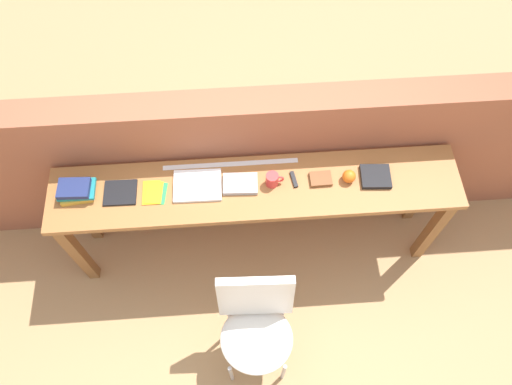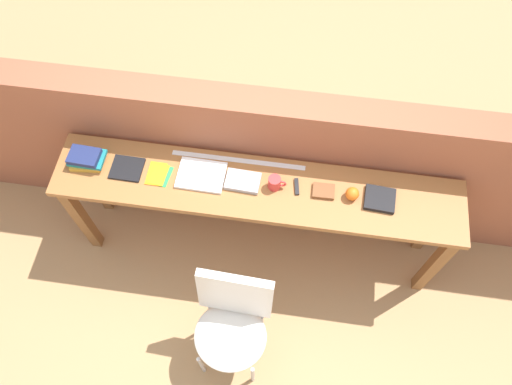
{
  "view_description": "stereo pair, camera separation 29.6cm",
  "coord_description": "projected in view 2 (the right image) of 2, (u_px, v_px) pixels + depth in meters",
  "views": [
    {
      "loc": [
        -0.1,
        -1.15,
        3.5
      ],
      "look_at": [
        0.0,
        0.25,
        0.9
      ],
      "focal_mm": 35.0,
      "sensor_mm": 36.0,
      "label": 1
    },
    {
      "loc": [
        0.2,
        -1.14,
        3.5
      ],
      "look_at": [
        0.0,
        0.25,
        0.9
      ],
      "focal_mm": 35.0,
      "sensor_mm": 36.0,
      "label": 2
    }
  ],
  "objects": [
    {
      "name": "chair_white_moulded",
      "position": [
        232.0,
        322.0,
        2.97
      ],
      "size": [
        0.46,
        0.47,
        0.89
      ],
      "color": "silver",
      "rests_on": "ground"
    },
    {
      "name": "brick_wall_back",
      "position": [
        264.0,
        161.0,
        3.37
      ],
      "size": [
        6.0,
        0.2,
        1.28
      ],
      "primitive_type": "cube",
      "color": "#935138",
      "rests_on": "ground"
    },
    {
      "name": "mug",
      "position": [
        275.0,
        183.0,
        2.96
      ],
      "size": [
        0.11,
        0.08,
        0.09
      ],
      "color": "red",
      "rests_on": "sideboard"
    },
    {
      "name": "magazine_cycling",
      "position": [
        127.0,
        168.0,
        3.05
      ],
      "size": [
        0.2,
        0.17,
        0.01
      ],
      "primitive_type": "cube",
      "rotation": [
        0.0,
        0.0,
        -0.02
      ],
      "color": "black",
      "rests_on": "sideboard"
    },
    {
      "name": "book_open_centre",
      "position": [
        201.0,
        175.0,
        3.03
      ],
      "size": [
        0.29,
        0.22,
        0.02
      ],
      "primitive_type": "cube",
      "rotation": [
        0.0,
        0.0,
        -0.02
      ],
      "color": "white",
      "rests_on": "sideboard"
    },
    {
      "name": "book_repair_rightmost",
      "position": [
        380.0,
        199.0,
        2.94
      ],
      "size": [
        0.19,
        0.17,
        0.03
      ],
      "primitive_type": "cube",
      "rotation": [
        0.0,
        0.0,
        -0.06
      ],
      "color": "black",
      "rests_on": "sideboard"
    },
    {
      "name": "book_stack_leftmost",
      "position": [
        86.0,
        159.0,
        3.04
      ],
      "size": [
        0.22,
        0.16,
        0.09
      ],
      "color": "gold",
      "rests_on": "sideboard"
    },
    {
      "name": "sports_ball_small",
      "position": [
        352.0,
        194.0,
        2.93
      ],
      "size": [
        0.08,
        0.08,
        0.08
      ],
      "primitive_type": "sphere",
      "color": "orange",
      "rests_on": "sideboard"
    },
    {
      "name": "sideboard",
      "position": [
        257.0,
        198.0,
        3.12
      ],
      "size": [
        2.5,
        0.44,
        0.88
      ],
      "color": "#996033",
      "rests_on": "ground"
    },
    {
      "name": "book_grey_hardcover",
      "position": [
        243.0,
        181.0,
        3.0
      ],
      "size": [
        0.21,
        0.15,
        0.03
      ],
      "primitive_type": "cube",
      "rotation": [
        0.0,
        0.0,
        -0.05
      ],
      "color": "#9E9EA3",
      "rests_on": "sideboard"
    },
    {
      "name": "leather_journal_brown",
      "position": [
        324.0,
        191.0,
        2.97
      ],
      "size": [
        0.13,
        0.1,
        0.02
      ],
      "primitive_type": "cube",
      "rotation": [
        0.0,
        0.0,
        0.02
      ],
      "color": "brown",
      "rests_on": "sideboard"
    },
    {
      "name": "ground_plane",
      "position": [
        251.0,
        281.0,
        3.63
      ],
      "size": [
        40.0,
        40.0,
        0.0
      ],
      "primitive_type": "plane",
      "color": "tan"
    },
    {
      "name": "ruler_metal_back_edge",
      "position": [
        238.0,
        160.0,
        3.09
      ],
      "size": [
        0.83,
        0.03,
        0.0
      ],
      "primitive_type": "cube",
      "color": "silver",
      "rests_on": "sideboard"
    },
    {
      "name": "pamphlet_pile_colourful",
      "position": [
        158.0,
        174.0,
        3.04
      ],
      "size": [
        0.15,
        0.17,
        0.01
      ],
      "color": "green",
      "rests_on": "sideboard"
    },
    {
      "name": "multitool_folded",
      "position": [
        297.0,
        187.0,
        2.99
      ],
      "size": [
        0.04,
        0.11,
        0.02
      ],
      "primitive_type": "cube",
      "rotation": [
        0.0,
        0.0,
        0.16
      ],
      "color": "black",
      "rests_on": "sideboard"
    }
  ]
}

